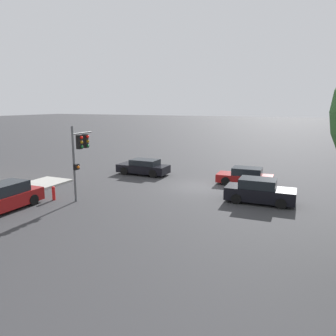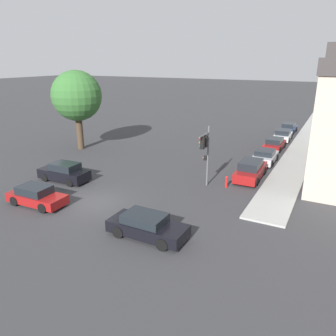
# 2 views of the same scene
# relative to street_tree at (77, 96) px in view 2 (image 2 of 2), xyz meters

# --- Properties ---
(ground_plane) EXTENTS (300.00, 300.00, 0.00)m
(ground_plane) POSITION_rel_street_tree_xyz_m (11.01, -10.85, -5.85)
(ground_plane) COLOR #333335
(sidewalk_strip) EXTENTS (2.79, 60.00, 0.14)m
(sidewalk_strip) POSITION_rel_street_tree_xyz_m (22.18, 21.51, -5.77)
(sidewalk_strip) COLOR #9E9E99
(sidewalk_strip) RESTS_ON ground_plane
(street_tree) EXTENTS (5.39, 5.39, 8.59)m
(street_tree) POSITION_rel_street_tree_xyz_m (0.00, 0.00, 0.00)
(street_tree) COLOR #423323
(street_tree) RESTS_ON ground_plane
(traffic_signal) EXTENTS (0.59, 2.07, 4.82)m
(traffic_signal) POSITION_rel_street_tree_xyz_m (16.76, -4.62, -2.54)
(traffic_signal) COLOR #515456
(traffic_signal) RESTS_ON ground_plane
(crossing_car_0) EXTENTS (4.33, 1.97, 1.55)m
(crossing_car_0) POSITION_rel_street_tree_xyz_m (5.98, -8.56, -5.12)
(crossing_car_0) COLOR black
(crossing_car_0) RESTS_ON ground_plane
(crossing_car_1) EXTENTS (4.57, 1.97, 1.36)m
(crossing_car_1) POSITION_rel_street_tree_xyz_m (16.75, -13.10, -5.18)
(crossing_car_1) COLOR black
(crossing_car_1) RESTS_ON ground_plane
(crossing_car_2) EXTENTS (4.27, 1.98, 1.36)m
(crossing_car_2) POSITION_rel_street_tree_xyz_m (7.73, -12.97, -5.20)
(crossing_car_2) COLOR maroon
(crossing_car_2) RESTS_ON ground_plane
(parked_car_0) EXTENTS (1.99, 4.78, 1.62)m
(parked_car_0) POSITION_rel_street_tree_xyz_m (19.47, -0.84, -5.09)
(parked_car_0) COLOR maroon
(parked_car_0) RESTS_ON ground_plane
(parked_car_1) EXTENTS (1.99, 3.91, 1.32)m
(parked_car_1) POSITION_rel_street_tree_xyz_m (19.56, 4.33, -5.21)
(parked_car_1) COLOR #B7B7BC
(parked_car_1) RESTS_ON ground_plane
(parked_car_2) EXTENTS (1.98, 4.23, 1.31)m
(parked_car_2) POSITION_rel_street_tree_xyz_m (19.42, 9.90, -5.22)
(parked_car_2) COLOR maroon
(parked_car_2) RESTS_ON ground_plane
(parked_car_3) EXTENTS (2.00, 4.02, 1.36)m
(parked_car_3) POSITION_rel_street_tree_xyz_m (19.48, 14.86, -5.20)
(parked_car_3) COLOR silver
(parked_car_3) RESTS_ON ground_plane
(parked_car_4) EXTENTS (1.96, 3.92, 1.32)m
(parked_car_4) POSITION_rel_street_tree_xyz_m (19.38, 20.02, -5.22)
(parked_car_4) COLOR navy
(parked_car_4) RESTS_ON ground_plane
(fire_hydrant) EXTENTS (0.22, 0.22, 0.92)m
(fire_hydrant) POSITION_rel_street_tree_xyz_m (18.31, -3.67, -5.36)
(fire_hydrant) COLOR red
(fire_hydrant) RESTS_ON ground_plane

